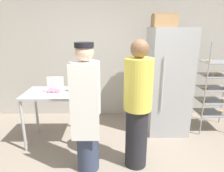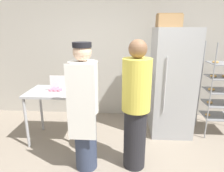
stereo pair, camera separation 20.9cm
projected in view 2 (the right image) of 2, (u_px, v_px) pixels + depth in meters
name	position (u px, v px, depth m)	size (l,w,h in m)	color
back_wall	(123.00, 50.00, 4.21)	(6.40, 0.12, 2.84)	#B7B2A8
refrigerator	(172.00, 82.00, 3.55)	(0.70, 0.79, 1.88)	#ADAFB5
baking_rack	(223.00, 90.00, 3.51)	(0.63, 0.50, 1.66)	#93969B
prep_counter	(60.00, 97.00, 3.31)	(1.02, 0.66, 0.88)	#ADAFB5
donut_box	(56.00, 90.00, 3.16)	(0.27, 0.22, 0.26)	white
blender_pitcher	(78.00, 85.00, 3.24)	(0.12, 0.12, 0.25)	black
cardboard_storage_box	(169.00, 21.00, 3.38)	(0.40, 0.34, 0.23)	#A87F51
person_baker	(84.00, 107.00, 2.56)	(0.36, 0.38, 1.71)	#333D56
person_customer	(136.00, 106.00, 2.59)	(0.37, 0.37, 1.75)	#232328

